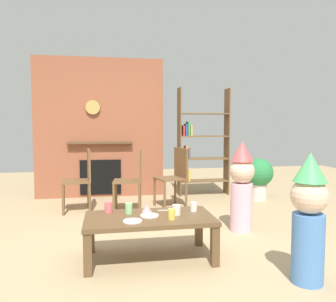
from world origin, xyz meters
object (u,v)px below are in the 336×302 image
paper_plate_front (133,221)px  child_with_cone_hat (309,215)px  paper_cup_near_right (108,207)px  birthday_cake_slice (147,208)px  paper_cup_far_left (176,210)px  dining_chair_left (83,176)px  paper_cup_near_left (194,207)px  bookshelf (199,146)px  paper_plate_rear (149,216)px  child_in_pink (242,184)px  dining_chair_middle (134,176)px  paper_cup_far_right (129,208)px  potted_plant_tall (259,175)px  paper_cup_center (172,214)px  dining_chair_right (176,173)px  coffee_table (150,223)px

paper_plate_front → child_with_cone_hat: 1.46m
paper_plate_front → paper_cup_near_right: bearing=120.4°
birthday_cake_slice → child_with_cone_hat: bearing=-36.5°
paper_cup_far_left → dining_chair_left: bearing=117.3°
paper_cup_near_right → paper_cup_far_left: bearing=-17.2°
paper_cup_near_left → paper_cup_near_right: paper_cup_near_right is taller
bookshelf → paper_plate_rear: 3.05m
paper_plate_front → child_in_pink: bearing=30.7°
paper_cup_near_left → dining_chair_left: size_ratio=0.10×
bookshelf → dining_chair_left: size_ratio=2.11×
dining_chair_middle → paper_plate_front: bearing=91.9°
paper_cup_far_right → paper_plate_rear: bearing=-34.6°
child_in_pink → dining_chair_middle: 1.66m
paper_cup_far_left → paper_plate_front: 0.46m
dining_chair_left → paper_plate_front: bearing=99.4°
paper_cup_far_left → birthday_cake_slice: bearing=148.2°
child_with_cone_hat → potted_plant_tall: (0.93, 2.86, -0.14)m
dining_chair_middle → paper_cup_far_left: bearing=105.0°
paper_cup_far_left → dining_chair_left: size_ratio=0.11×
paper_plate_front → birthday_cake_slice: size_ratio=1.67×
paper_cup_far_left → paper_cup_far_right: paper_cup_far_right is taller
paper_cup_near_left → birthday_cake_slice: paper_cup_near_left is taller
bookshelf → paper_cup_far_right: 3.02m
paper_plate_front → dining_chair_left: 2.16m
paper_cup_center → paper_cup_far_left: 0.16m
paper_plate_front → child_in_pink: child_in_pink is taller
dining_chair_right → potted_plant_tall: (1.45, 0.19, -0.10)m
birthday_cake_slice → dining_chair_left: size_ratio=0.11×
paper_cup_near_left → paper_cup_near_right: 0.83m
paper_cup_near_left → paper_plate_rear: 0.47m
dining_chair_left → dining_chair_right: 1.39m
bookshelf → paper_plate_rear: bearing=-114.0°
birthday_cake_slice → dining_chair_left: dining_chair_left is taller
coffee_table → paper_cup_far_left: (0.26, 0.01, 0.11)m
bookshelf → child_with_cone_hat: bookshelf is taller
paper_plate_rear → child_with_cone_hat: child_with_cone_hat is taller
dining_chair_middle → birthday_cake_slice: bearing=96.6°
paper_cup_center → child_in_pink: 1.26m
paper_cup_center → child_with_cone_hat: (0.99, -0.57, 0.10)m
paper_cup_far_left → potted_plant_tall: potted_plant_tall is taller
dining_chair_right → paper_cup_far_right: bearing=49.7°
bookshelf → paper_plate_front: 3.26m
paper_plate_rear → dining_chair_left: 2.07m
child_with_cone_hat → dining_chair_right: (-0.52, 2.68, -0.04)m
child_with_cone_hat → dining_chair_right: bearing=-48.1°
paper_cup_near_left → bookshelf: bearing=73.6°
paper_cup_near_right → paper_cup_far_left: paper_cup_near_right is taller
paper_plate_front → child_in_pink: (1.34, 0.80, 0.15)m
paper_cup_center → paper_plate_rear: size_ratio=0.56×
paper_cup_center → dining_chair_middle: bearing=95.6°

